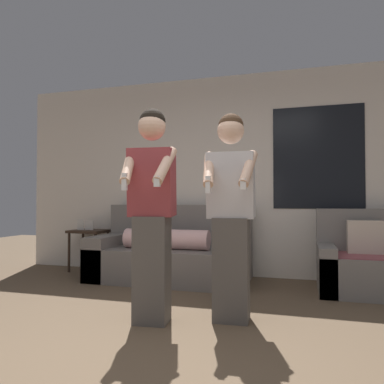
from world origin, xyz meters
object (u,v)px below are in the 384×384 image
(person_left, at_px, (152,210))
(side_table, at_px, (89,236))
(armchair, at_px, (365,264))
(couch, at_px, (171,255))
(person_right, at_px, (231,213))

(person_left, bearing_deg, side_table, 133.22)
(armchair, height_order, side_table, armchair)
(couch, relative_size, person_right, 1.13)
(couch, xyz_separation_m, person_right, (1.03, -1.41, 0.58))
(side_table, distance_m, person_right, 2.91)
(armchair, bearing_deg, person_right, -131.67)
(side_table, height_order, person_right, person_right)
(armchair, xyz_separation_m, person_right, (-1.22, -1.37, 0.59))
(armchair, bearing_deg, person_left, -138.95)
(person_left, bearing_deg, couch, 104.30)
(armchair, xyz_separation_m, person_left, (-1.84, -1.60, 0.62))
(side_table, bearing_deg, couch, -9.76)
(armchair, bearing_deg, side_table, 175.76)
(couch, relative_size, person_left, 1.11)
(person_right, bearing_deg, armchair, 48.33)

